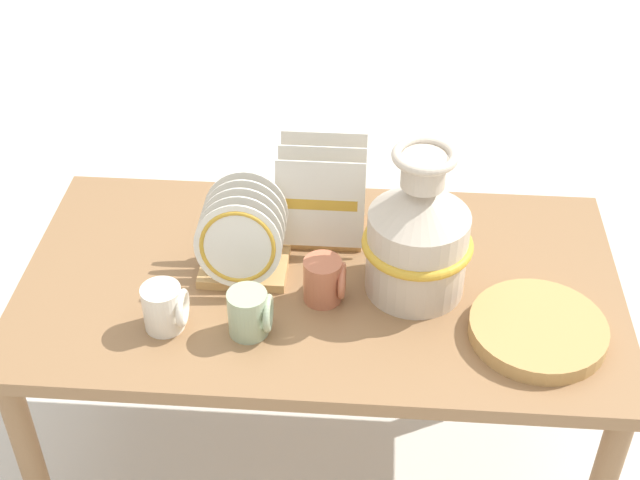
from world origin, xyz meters
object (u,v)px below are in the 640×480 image
(dish_rack_square_plates, at_px, (321,205))
(mug_terracotta_glaze, at_px, (325,280))
(mug_cream_glaze, at_px, (165,308))
(ceramic_vase, at_px, (418,234))
(dish_rack_round_plates, at_px, (242,242))
(wicker_charger_stack, at_px, (538,330))
(mug_sage_glaze, at_px, (250,313))

(dish_rack_square_plates, relative_size, mug_terracotta_glaze, 2.17)
(dish_rack_square_plates, xyz_separation_m, mug_cream_glaze, (-0.30, -0.35, -0.03))
(ceramic_vase, height_order, dish_rack_round_plates, ceramic_vase)
(wicker_charger_stack, bearing_deg, mug_sage_glaze, -177.18)
(mug_cream_glaze, distance_m, mug_terracotta_glaze, 0.34)
(wicker_charger_stack, distance_m, mug_cream_glaze, 0.77)
(dish_rack_square_plates, bearing_deg, wicker_charger_stack, -34.48)
(wicker_charger_stack, distance_m, mug_sage_glaze, 0.60)
(ceramic_vase, xyz_separation_m, dish_rack_round_plates, (-0.38, 0.02, -0.06))
(dish_rack_square_plates, xyz_separation_m, wicker_charger_stack, (0.47, -0.32, -0.06))
(dish_rack_square_plates, xyz_separation_m, mug_sage_glaze, (-0.12, -0.35, -0.03))
(dish_rack_round_plates, height_order, dish_rack_square_plates, dish_rack_square_plates)
(ceramic_vase, xyz_separation_m, mug_cream_glaze, (-0.52, -0.16, -0.10))
(mug_terracotta_glaze, relative_size, mug_sage_glaze, 1.00)
(dish_rack_square_plates, height_order, mug_sage_glaze, dish_rack_square_plates)
(wicker_charger_stack, height_order, mug_terracotta_glaze, mug_terracotta_glaze)
(dish_rack_square_plates, distance_m, mug_sage_glaze, 0.37)
(ceramic_vase, relative_size, wicker_charger_stack, 1.24)
(dish_rack_round_plates, height_order, mug_cream_glaze, dish_rack_round_plates)
(dish_rack_square_plates, distance_m, wicker_charger_stack, 0.58)
(ceramic_vase, xyz_separation_m, wicker_charger_stack, (0.25, -0.14, -0.13))
(mug_cream_glaze, bearing_deg, dish_rack_square_plates, 49.46)
(dish_rack_square_plates, height_order, mug_terracotta_glaze, dish_rack_square_plates)
(dish_rack_round_plates, relative_size, mug_terracotta_glaze, 2.05)
(wicker_charger_stack, xyz_separation_m, mug_sage_glaze, (-0.59, -0.03, 0.03))
(ceramic_vase, height_order, wicker_charger_stack, ceramic_vase)
(wicker_charger_stack, xyz_separation_m, mug_cream_glaze, (-0.77, -0.03, 0.03))
(dish_rack_round_plates, height_order, mug_terracotta_glaze, dish_rack_round_plates)
(dish_rack_round_plates, bearing_deg, wicker_charger_stack, -13.99)
(mug_terracotta_glaze, bearing_deg, ceramic_vase, 15.04)
(mug_terracotta_glaze, height_order, mug_sage_glaze, same)
(wicker_charger_stack, bearing_deg, dish_rack_square_plates, 145.52)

